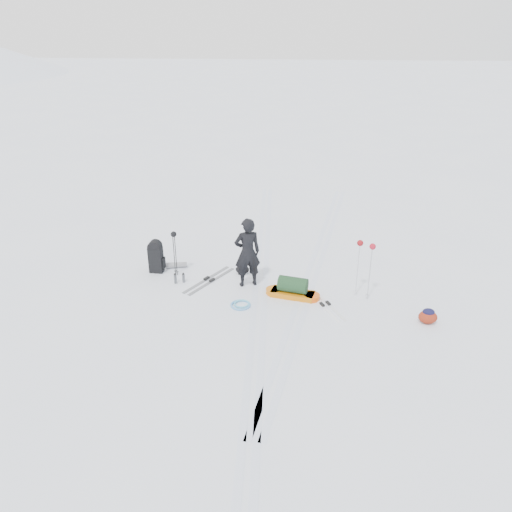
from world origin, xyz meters
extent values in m
plane|color=white|center=(0.00, 0.00, 0.00)|extent=(200.00, 200.00, 0.00)
cube|color=silver|center=(-0.12, 0.00, 0.00)|extent=(1.40, 17.97, 0.01)
cube|color=silver|center=(0.12, 0.00, 0.00)|extent=(1.40, 17.97, 0.01)
cube|color=silver|center=(1.28, 2.00, 0.00)|extent=(2.09, 13.88, 0.01)
cube|color=silver|center=(1.52, 2.00, 0.00)|extent=(2.09, 13.88, 0.01)
imported|color=black|center=(-0.37, 0.48, 0.93)|extent=(0.79, 0.65, 1.85)
cube|color=#CF6F0C|center=(0.82, 0.00, 0.07)|extent=(1.14, 0.65, 0.13)
cylinder|color=#EA570D|center=(1.31, -0.10, 0.07)|extent=(0.47, 0.47, 0.13)
cylinder|color=orange|center=(0.34, 0.09, 0.07)|extent=(0.47, 0.47, 0.13)
cylinder|color=#15311A|center=(0.82, 0.00, 0.33)|extent=(0.78, 0.53, 0.39)
cube|color=black|center=(-2.96, 0.97, 0.37)|extent=(0.37, 0.27, 0.73)
cylinder|color=black|center=(-2.96, 0.97, 0.75)|extent=(0.36, 0.26, 0.36)
cube|color=black|center=(-2.77, 0.99, 0.26)|extent=(0.09, 0.19, 0.31)
cylinder|color=slate|center=(-2.48, 1.28, 0.08)|extent=(0.60, 0.29, 0.16)
cylinder|color=black|center=(-2.41, 0.89, 0.58)|extent=(0.02, 0.02, 1.17)
cylinder|color=black|center=(-2.35, 0.84, 0.58)|extent=(0.02, 0.02, 1.17)
torus|color=black|center=(-2.41, 0.89, 0.09)|extent=(0.10, 0.10, 0.01)
torus|color=black|center=(-2.35, 0.84, 0.09)|extent=(0.10, 0.10, 0.01)
sphere|color=black|center=(-2.38, 0.86, 1.19)|extent=(0.15, 0.15, 0.15)
cylinder|color=silver|center=(2.40, 0.24, 0.70)|extent=(0.03, 0.03, 1.40)
cylinder|color=#B3B5BA|center=(2.67, 0.07, 0.70)|extent=(0.03, 0.03, 1.40)
torus|color=silver|center=(2.40, 0.24, 0.11)|extent=(0.13, 0.13, 0.01)
torus|color=#A1A4A8|center=(2.67, 0.07, 0.11)|extent=(0.13, 0.13, 0.01)
sphere|color=maroon|center=(2.40, 0.24, 1.42)|extent=(0.15, 0.15, 0.15)
sphere|color=maroon|center=(2.67, 0.07, 1.42)|extent=(0.15, 0.15, 0.15)
cube|color=gray|center=(-1.34, 0.56, 0.01)|extent=(0.95, 1.68, 0.02)
cube|color=gray|center=(-1.50, 0.65, 0.01)|extent=(0.95, 1.68, 0.02)
cube|color=black|center=(-1.34, 0.56, 0.04)|extent=(0.15, 0.20, 0.05)
cube|color=black|center=(-1.50, 0.65, 0.04)|extent=(0.15, 0.20, 0.05)
cube|color=white|center=(1.56, -0.39, 0.01)|extent=(0.85, 1.51, 0.01)
cube|color=silver|center=(1.71, -0.31, 0.01)|extent=(0.85, 1.51, 0.01)
cube|color=black|center=(1.56, -0.39, 0.04)|extent=(0.14, 0.18, 0.05)
cube|color=black|center=(1.71, -0.31, 0.04)|extent=(0.14, 0.18, 0.05)
torus|color=#579CD5|center=(-0.41, -0.62, 0.03)|extent=(0.52, 0.52, 0.05)
torus|color=#58B6D6|center=(-0.38, -0.58, 0.04)|extent=(0.41, 0.41, 0.04)
ellipsoid|color=maroon|center=(3.93, -0.89, 0.15)|extent=(0.53, 0.49, 0.30)
ellipsoid|color=black|center=(3.93, -0.89, 0.29)|extent=(0.34, 0.32, 0.15)
cylinder|color=#505356|center=(-2.27, 0.35, 0.13)|extent=(0.09, 0.09, 0.25)
cylinder|color=#54565B|center=(-2.07, 0.44, 0.12)|extent=(0.09, 0.09, 0.23)
cylinder|color=black|center=(-2.27, 0.35, 0.27)|extent=(0.08, 0.08, 0.03)
cylinder|color=black|center=(-2.07, 0.44, 0.25)|extent=(0.08, 0.08, 0.03)
ellipsoid|color=black|center=(-0.60, 1.13, 0.12)|extent=(0.41, 0.33, 0.23)
camera|label=1|loc=(1.13, -10.97, 6.15)|focal=35.00mm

